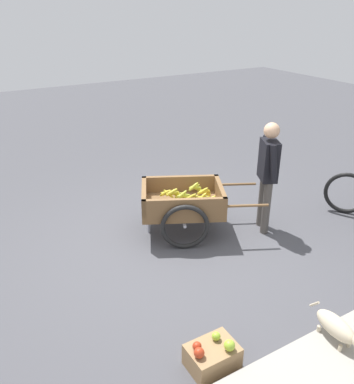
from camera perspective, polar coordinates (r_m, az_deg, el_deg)
The scene contains 5 objects.
ground_plane at distance 5.35m, azimuth -0.53°, elevation -8.17°, with size 24.00×24.00×0.00m, color #47474C.
fruit_cart at distance 5.54m, azimuth 0.87°, elevation -1.65°, with size 1.82×1.41×0.72m.
vendor_person at distance 5.55m, azimuth 12.72°, elevation 3.26°, with size 0.33×0.52×1.56m.
dog at distance 4.12m, azimuth 21.91°, elevation -17.52°, with size 0.21×0.67×0.40m.
apple_crate at distance 3.86m, azimuth 5.00°, elevation -22.02°, with size 0.44×0.32×0.32m.
Camera 1 is at (2.20, 3.89, 2.95)m, focal length 37.75 mm.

